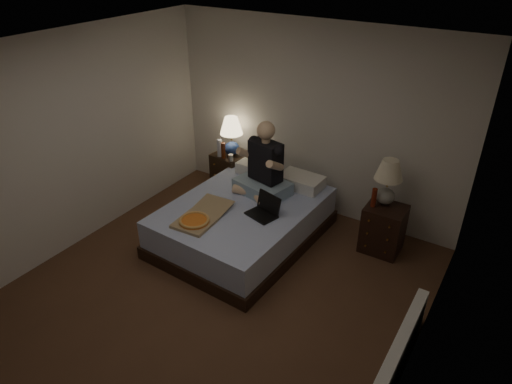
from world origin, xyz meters
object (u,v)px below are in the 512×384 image
Objects in this scene: bed at (243,222)px; beer_bottle_left at (223,151)px; person at (263,159)px; pizza_box at (194,221)px; beer_bottle_right at (374,198)px; lamp_left at (232,136)px; soda_can at (231,158)px; radiator at (395,363)px; lamp_right at (388,182)px; nightstand_right at (383,229)px; water_bottle at (220,148)px; laptop at (261,207)px; nightstand_left at (230,172)px.

bed is 8.73× the size of beer_bottle_left.
pizza_box is (-0.27, -1.02, -0.42)m from person.
person is 1.14m from pizza_box.
person is at bearing -167.79° from beer_bottle_right.
lamp_left is 2.43× the size of beer_bottle_left.
soda_can is 0.06× the size of radiator.
beer_bottle_left is 3.62m from radiator.
soda_can is (-2.18, -0.03, -0.24)m from lamp_right.
bed is 1.25m from beer_bottle_left.
bed is 20.08× the size of soda_can.
nightstand_right reaches higher than pizza_box.
beer_bottle_right is (1.37, 0.66, 0.45)m from bed.
nightstand_right is 2.35× the size of water_bottle.
lamp_left reaches higher than water_bottle.
pizza_box is (-0.22, -0.65, 0.29)m from bed.
lamp_right is at bearing -0.46° from water_bottle.
laptop reaches higher than pizza_box.
lamp_left is 2.24× the size of water_bottle.
beer_bottle_left is (-0.03, -0.16, -0.17)m from lamp_left.
water_bottle is 1.09× the size of beer_bottle_right.
beer_bottle_right is at bearing 27.91° from bed.
lamp_left is 0.24m from water_bottle.
lamp_left reaches higher than soda_can.
bed is at bearing -40.87° from water_bottle.
beer_bottle_left is (-0.86, 0.79, 0.44)m from bed.
lamp_left reaches higher than radiator.
water_bottle is at bearing -128.81° from lamp_left.
lamp_right is at bearing 30.82° from bed.
beer_bottle_left is (0.08, -0.02, -0.01)m from water_bottle.
person is (0.76, -0.40, 0.34)m from soda_can.
water_bottle reaches higher than pizza_box.
person reaches higher than radiator.
beer_bottle_right is 0.25× the size of person.
person is 1.22× the size of pizza_box.
bed is 2.46m from radiator.
laptop is (1.04, -0.87, -0.01)m from soda_can.
beer_bottle_right is (2.09, -0.11, 0.07)m from soda_can.
lamp_left is 2.43× the size of beer_bottle_right.
laptop is (-1.05, -0.76, -0.08)m from beer_bottle_right.
lamp_right reaches higher than bed.
water_bottle is (-0.11, -0.14, -0.16)m from lamp_left.
lamp_right is at bearing 53.22° from laptop.
nightstand_left is at bearing 172.93° from beer_bottle_right.
beer_bottle_left reaches higher than nightstand_right.
person is at bearing -163.33° from lamp_right.
lamp_left is 1.06m from person.
beer_bottle_left is 1.58m from pizza_box.
radiator is (2.23, -1.03, -0.05)m from bed.
water_bottle is 0.09m from beer_bottle_left.
bed is at bearing -151.43° from lamp_right.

